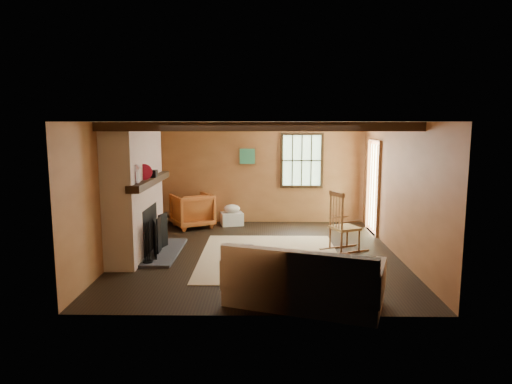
{
  "coord_description": "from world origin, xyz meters",
  "views": [
    {
      "loc": [
        0.06,
        -8.15,
        2.38
      ],
      "look_at": [
        -0.06,
        0.4,
        1.09
      ],
      "focal_mm": 32.0,
      "sensor_mm": 36.0,
      "label": 1
    }
  ],
  "objects_px": {
    "sofa": "(303,284)",
    "laundry_basket": "(232,219)",
    "armchair": "(192,210)",
    "fireplace": "(137,194)",
    "rocking_chair": "(343,226)"
  },
  "relations": [
    {
      "from": "rocking_chair",
      "to": "sofa",
      "type": "xyz_separation_m",
      "value": [
        -0.97,
        -2.62,
        -0.19
      ]
    },
    {
      "from": "sofa",
      "to": "laundry_basket",
      "type": "distance_m",
      "value": 4.95
    },
    {
      "from": "armchair",
      "to": "rocking_chair",
      "type": "bearing_deg",
      "value": 119.57
    },
    {
      "from": "laundry_basket",
      "to": "rocking_chair",
      "type": "bearing_deg",
      "value": -44.13
    },
    {
      "from": "laundry_basket",
      "to": "armchair",
      "type": "bearing_deg",
      "value": -165.83
    },
    {
      "from": "armchair",
      "to": "fireplace",
      "type": "bearing_deg",
      "value": 44.05
    },
    {
      "from": "sofa",
      "to": "armchair",
      "type": "distance_m",
      "value": 5.04
    },
    {
      "from": "fireplace",
      "to": "rocking_chair",
      "type": "height_order",
      "value": "fireplace"
    },
    {
      "from": "sofa",
      "to": "armchair",
      "type": "xyz_separation_m",
      "value": [
        -2.16,
        4.56,
        0.1
      ]
    },
    {
      "from": "sofa",
      "to": "laundry_basket",
      "type": "height_order",
      "value": "sofa"
    },
    {
      "from": "rocking_chair",
      "to": "sofa",
      "type": "relative_size",
      "value": 0.51
    },
    {
      "from": "fireplace",
      "to": "sofa",
      "type": "bearing_deg",
      "value": -40.37
    },
    {
      "from": "laundry_basket",
      "to": "armchair",
      "type": "height_order",
      "value": "armchair"
    },
    {
      "from": "rocking_chair",
      "to": "armchair",
      "type": "height_order",
      "value": "rocking_chair"
    },
    {
      "from": "fireplace",
      "to": "sofa",
      "type": "distance_m",
      "value": 3.8
    }
  ]
}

